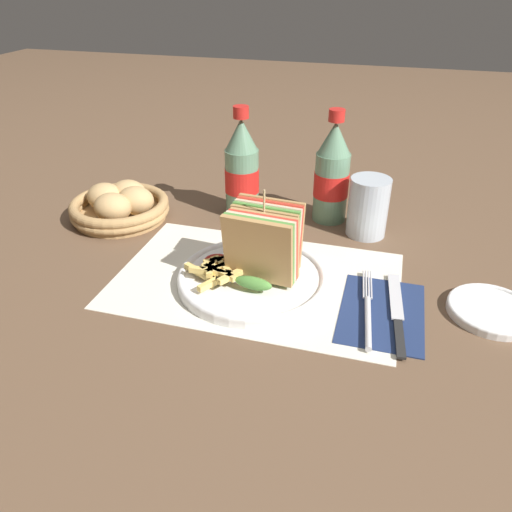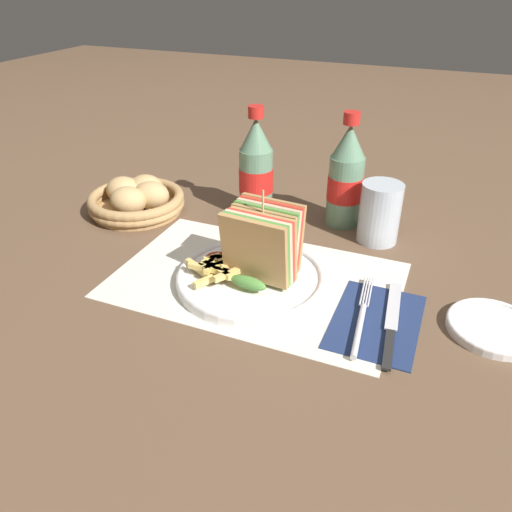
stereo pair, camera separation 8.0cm
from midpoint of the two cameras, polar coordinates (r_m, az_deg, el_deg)
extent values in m
plane|color=brown|center=(0.82, 4.30, -2.87)|extent=(4.00, 4.00, 0.00)
cube|color=silver|center=(0.81, 2.83, -2.79)|extent=(0.45, 0.29, 0.00)
cylinder|color=white|center=(0.80, 2.31, -2.78)|extent=(0.24, 0.24, 0.01)
torus|color=white|center=(0.80, 2.32, -2.37)|extent=(0.24, 0.24, 0.01)
cube|color=tan|center=(0.74, 2.81, 0.44)|extent=(0.11, 0.03, 0.11)
cube|color=#518E3D|center=(0.75, 3.09, 0.66)|extent=(0.11, 0.03, 0.11)
cube|color=beige|center=(0.76, 3.36, 0.88)|extent=(0.11, 0.03, 0.11)
cube|color=red|center=(0.76, 3.63, 1.10)|extent=(0.11, 0.03, 0.11)
cube|color=tan|center=(0.77, 3.89, 1.31)|extent=(0.11, 0.03, 0.11)
ellipsoid|color=#518E3D|center=(0.75, 2.17, -3.17)|extent=(0.06, 0.03, 0.02)
cube|color=tan|center=(0.77, 3.59, 1.36)|extent=(0.11, 0.03, 0.11)
cube|color=#518E3D|center=(0.78, 3.86, 1.71)|extent=(0.11, 0.03, 0.11)
cube|color=beige|center=(0.79, 4.12, 2.05)|extent=(0.11, 0.03, 0.11)
cube|color=red|center=(0.79, 4.37, 2.38)|extent=(0.11, 0.03, 0.11)
cube|color=tan|center=(0.80, 4.63, 2.71)|extent=(0.11, 0.03, 0.11)
ellipsoid|color=#518E3D|center=(0.79, 3.38, -1.39)|extent=(0.06, 0.03, 0.02)
cylinder|color=tan|center=(0.76, 3.79, 2.57)|extent=(0.00, 0.00, 0.14)
cube|color=#E5C166|center=(0.80, -1.16, -1.46)|extent=(0.05, 0.04, 0.01)
cube|color=#E5C166|center=(0.80, -3.85, -1.48)|extent=(0.06, 0.04, 0.01)
cube|color=#E5C166|center=(0.77, -2.32, -2.75)|extent=(0.04, 0.05, 0.01)
cube|color=#E5C166|center=(0.79, -1.48, -1.73)|extent=(0.02, 0.05, 0.01)
cube|color=#E5C166|center=(0.81, -1.55, -0.34)|extent=(0.04, 0.04, 0.01)
cube|color=#E5C166|center=(0.79, -0.85, -1.11)|extent=(0.05, 0.03, 0.01)
cube|color=#E5C166|center=(0.78, -1.66, -1.67)|extent=(0.06, 0.03, 0.01)
cube|color=#E5C166|center=(0.80, -2.05, -0.73)|extent=(0.03, 0.05, 0.01)
cube|color=#E5C166|center=(0.79, -1.05, -0.99)|extent=(0.05, 0.05, 0.01)
cube|color=#E5C166|center=(0.77, 0.41, -1.92)|extent=(0.04, 0.07, 0.01)
cube|color=#E5C166|center=(0.79, -2.38, -1.06)|extent=(0.02, 0.05, 0.01)
cube|color=#E5C166|center=(0.79, -1.34, -1.13)|extent=(0.04, 0.05, 0.01)
cube|color=#E5C166|center=(0.78, -2.57, -1.53)|extent=(0.07, 0.01, 0.01)
ellipsoid|color=maroon|center=(0.82, -1.50, -0.44)|extent=(0.05, 0.04, 0.02)
cube|color=navy|center=(0.75, 16.59, -7.20)|extent=(0.12, 0.18, 0.00)
cylinder|color=silver|center=(0.72, 14.85, -8.30)|extent=(0.02, 0.12, 0.01)
cylinder|color=silver|center=(0.80, 14.93, -3.96)|extent=(0.01, 0.08, 0.00)
cylinder|color=silver|center=(0.80, 15.21, -4.00)|extent=(0.01, 0.08, 0.00)
cylinder|color=silver|center=(0.80, 15.50, -4.05)|extent=(0.01, 0.08, 0.00)
cylinder|color=silver|center=(0.80, 15.78, -4.09)|extent=(0.01, 0.08, 0.00)
cube|color=black|center=(0.70, 18.13, -10.21)|extent=(0.02, 0.08, 0.00)
cube|color=silver|center=(0.78, 18.30, -5.53)|extent=(0.03, 0.12, 0.00)
cylinder|color=slate|center=(1.00, 2.31, 8.32)|extent=(0.07, 0.07, 0.14)
cylinder|color=red|center=(1.00, 2.32, 8.68)|extent=(0.07, 0.07, 0.05)
cone|color=slate|center=(0.97, 2.43, 13.72)|extent=(0.06, 0.06, 0.06)
cylinder|color=red|center=(0.96, 2.49, 16.11)|extent=(0.03, 0.03, 0.02)
cylinder|color=slate|center=(0.99, 12.42, 7.21)|extent=(0.07, 0.07, 0.14)
cylinder|color=red|center=(0.98, 12.46, 7.57)|extent=(0.07, 0.07, 0.05)
cone|color=slate|center=(0.95, 13.09, 12.65)|extent=(0.06, 0.06, 0.06)
cylinder|color=red|center=(0.94, 13.39, 15.06)|extent=(0.03, 0.03, 0.02)
cylinder|color=silver|center=(0.94, 16.36, 4.69)|extent=(0.07, 0.07, 0.11)
cylinder|color=black|center=(0.95, 16.17, 3.48)|extent=(0.07, 0.07, 0.07)
cylinder|color=#AD8451|center=(1.06, -11.29, 5.25)|extent=(0.18, 0.18, 0.01)
torus|color=#AD8451|center=(1.05, -11.35, 5.77)|extent=(0.20, 0.20, 0.02)
torus|color=#AD8451|center=(1.05, -11.43, 6.46)|extent=(0.20, 0.20, 0.02)
ellipsoid|color=tan|center=(1.03, -9.69, 6.83)|extent=(0.07, 0.06, 0.06)
ellipsoid|color=tan|center=(1.07, -10.33, 7.60)|extent=(0.07, 0.06, 0.06)
ellipsoid|color=tan|center=(1.07, -12.82, 7.30)|extent=(0.07, 0.06, 0.06)
ellipsoid|color=tan|center=(1.01, -12.22, 6.15)|extent=(0.07, 0.06, 0.06)
cylinder|color=white|center=(0.79, 28.15, -7.60)|extent=(0.13, 0.13, 0.01)
torus|color=white|center=(0.79, 28.23, -7.31)|extent=(0.13, 0.13, 0.01)
camera|label=1|loc=(0.04, -87.14, 1.70)|focal=35.00mm
camera|label=2|loc=(0.04, 92.86, -1.70)|focal=35.00mm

